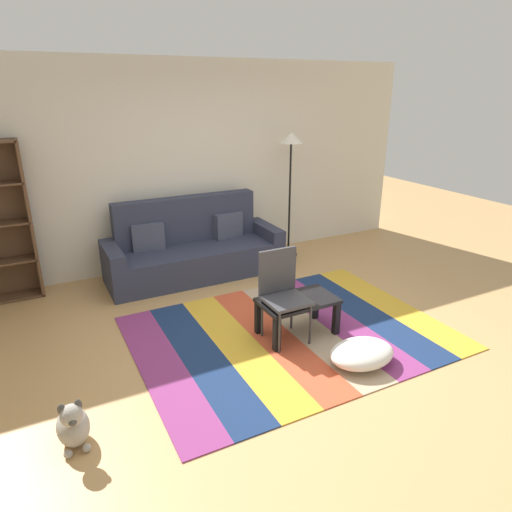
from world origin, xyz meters
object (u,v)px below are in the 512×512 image
at_px(couch, 193,250).
at_px(pouf, 362,353).
at_px(dog, 73,425).
at_px(coffee_table, 298,306).
at_px(standing_lamp, 291,154).
at_px(folding_chair, 282,288).
at_px(tv_remote, 296,297).

xyz_separation_m(couch, pouf, (0.61, -2.68, -0.23)).
xyz_separation_m(pouf, dog, (-2.41, 0.15, 0.05)).
relative_size(coffee_table, pouf, 1.24).
bearing_deg(standing_lamp, dog, -141.85).
relative_size(coffee_table, dog, 1.92).
relative_size(coffee_table, folding_chair, 0.85).
distance_m(couch, coffee_table, 2.00).
xyz_separation_m(pouf, tv_remote, (-0.23, 0.74, 0.29)).
bearing_deg(coffee_table, standing_lamp, 61.08).
height_order(tv_remote, folding_chair, folding_chair).
relative_size(tv_remote, folding_chair, 0.17).
bearing_deg(pouf, folding_chair, 118.19).
relative_size(dog, folding_chair, 0.44).
xyz_separation_m(coffee_table, pouf, (0.23, -0.72, -0.21)).
xyz_separation_m(tv_remote, folding_chair, (-0.17, 0.00, 0.14)).
height_order(couch, pouf, couch).
xyz_separation_m(coffee_table, dog, (-2.18, -0.57, -0.16)).
relative_size(standing_lamp, tv_remote, 11.77).
height_order(dog, tv_remote, tv_remote).
distance_m(couch, folding_chair, 1.96).
bearing_deg(dog, folding_chair, 16.63).
bearing_deg(dog, tv_remote, 15.34).
distance_m(coffee_table, dog, 2.26).
relative_size(dog, tv_remote, 2.65).
distance_m(dog, standing_lamp, 4.38).
distance_m(coffee_table, tv_remote, 0.08).
height_order(standing_lamp, folding_chair, standing_lamp).
xyz_separation_m(dog, tv_remote, (2.18, 0.60, 0.24)).
xyz_separation_m(standing_lamp, folding_chair, (-1.28, -1.98, -0.94)).
distance_m(standing_lamp, tv_remote, 2.52).
relative_size(pouf, dog, 1.55).
bearing_deg(coffee_table, pouf, -72.24).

